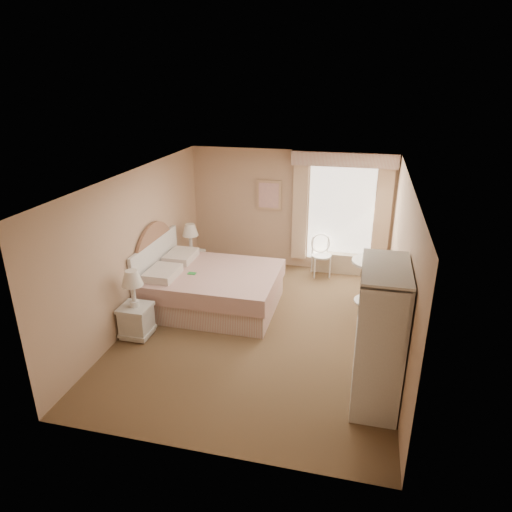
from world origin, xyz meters
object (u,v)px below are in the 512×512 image
(nightstand_near, at_px, (136,313))
(round_table, at_px, (373,275))
(bed, at_px, (206,286))
(nightstand_far, at_px, (192,257))
(cafe_chair, at_px, (321,252))
(armoire, at_px, (379,347))

(nightstand_near, xyz_separation_m, round_table, (3.59, 2.07, 0.12))
(bed, relative_size, nightstand_far, 2.08)
(bed, distance_m, cafe_chair, 2.65)
(nightstand_far, relative_size, cafe_chair, 1.30)
(nightstand_far, relative_size, armoire, 0.60)
(nightstand_far, distance_m, round_table, 3.61)
(round_table, bearing_deg, nightstand_near, -150.00)
(nightstand_near, bearing_deg, armoire, -9.99)
(nightstand_near, height_order, armoire, armoire)
(nightstand_far, height_order, cafe_chair, nightstand_far)
(armoire, bearing_deg, bed, 147.31)
(nightstand_far, xyz_separation_m, round_table, (3.59, -0.35, 0.13))
(bed, relative_size, cafe_chair, 2.71)
(cafe_chair, relative_size, armoire, 0.46)
(bed, height_order, armoire, armoire)
(bed, xyz_separation_m, armoire, (2.92, -1.88, 0.38))
(nightstand_near, distance_m, cafe_chair, 4.05)
(round_table, relative_size, armoire, 0.45)
(nightstand_near, relative_size, round_table, 1.37)
(cafe_chair, bearing_deg, armoire, -90.97)
(nightstand_far, relative_size, round_table, 1.35)
(cafe_chair, bearing_deg, round_table, -63.16)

